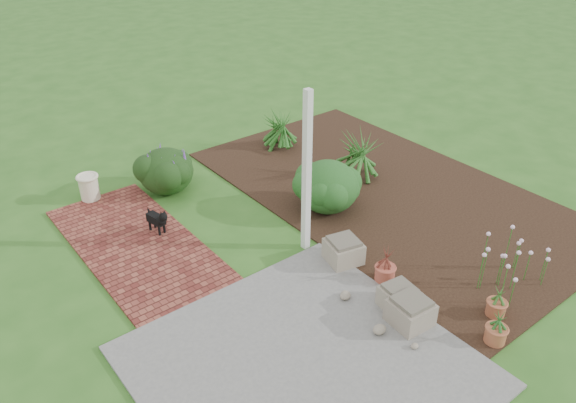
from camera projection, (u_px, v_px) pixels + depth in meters
ground at (294, 257)px, 8.32m from camera, size 80.00×80.00×0.00m
concrete_patio at (305, 366)px, 6.46m from camera, size 3.50×3.50×0.04m
brick_path at (136, 244)px, 8.59m from camera, size 1.60×3.50×0.04m
garden_bed at (386, 192)px, 9.98m from camera, size 4.00×7.00×0.03m
veranda_post at (307, 174)px, 7.91m from camera, size 0.10×0.10×2.50m
stone_trough_near at (410, 312)px, 6.98m from camera, size 0.51×0.51×0.31m
stone_trough_mid at (399, 298)px, 7.24m from camera, size 0.47×0.47×0.28m
stone_trough_far at (343, 251)px, 8.11m from camera, size 0.57×0.57×0.31m
black_dog at (158, 219)px, 8.70m from camera, size 0.21×0.47×0.41m
cream_ceramic_urn at (89, 187)px, 9.62m from camera, size 0.35×0.35×0.43m
evergreen_shrub at (328, 185)px, 9.25m from camera, size 1.12×1.12×0.87m
agapanthus_clump_back at (358, 151)px, 10.20m from camera, size 1.19×1.19×1.02m
agapanthus_clump_front at (279, 127)px, 11.34m from camera, size 1.03×1.03×0.89m
pink_flower_patch at (504, 262)px, 7.58m from camera, size 1.43×1.43×0.70m
terracotta_pot_bronze at (385, 273)px, 7.75m from camera, size 0.32×0.32×0.22m
terracotta_pot_small_left at (496, 308)px, 7.15m from camera, size 0.28×0.28×0.20m
terracotta_pot_small_right at (496, 334)px, 6.74m from camera, size 0.31×0.31×0.21m
purple_flowering_bush at (166, 170)px, 9.85m from camera, size 1.25×1.25×0.82m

